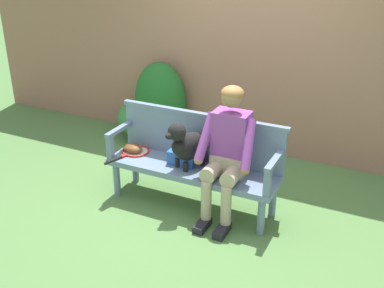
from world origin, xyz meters
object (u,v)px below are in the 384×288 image
at_px(baseball_glove, 133,148).
at_px(tennis_racket, 134,152).
at_px(sports_bag, 183,157).
at_px(garden_bench, 192,172).
at_px(dog_on_bench, 186,144).
at_px(person_seated, 228,149).

bearing_deg(baseball_glove, tennis_racket, -23.76).
distance_m(tennis_racket, sports_bag, 0.58).
relative_size(garden_bench, baseball_glove, 7.92).
height_order(garden_bench, dog_on_bench, dog_on_bench).
bearing_deg(tennis_racket, sports_bag, 1.76).
distance_m(dog_on_bench, baseball_glove, 0.70).
relative_size(person_seated, tennis_racket, 2.24).
bearing_deg(garden_bench, tennis_racket, 177.83).
relative_size(tennis_racket, baseball_glove, 2.65).
xyz_separation_m(tennis_racket, baseball_glove, (-0.02, 0.01, 0.04)).
xyz_separation_m(garden_bench, baseball_glove, (-0.71, 0.04, 0.10)).
height_order(person_seated, tennis_racket, person_seated).
relative_size(baseball_glove, sports_bag, 0.79).
bearing_deg(sports_bag, dog_on_bench, -43.87).
height_order(dog_on_bench, tennis_racket, dog_on_bench).
bearing_deg(tennis_racket, dog_on_bench, -4.21).
bearing_deg(garden_bench, baseball_glove, 177.01).
bearing_deg(dog_on_bench, tennis_racket, 175.79).
distance_m(garden_bench, person_seated, 0.50).
xyz_separation_m(garden_bench, sports_bag, (-0.12, 0.04, 0.13)).
xyz_separation_m(tennis_racket, sports_bag, (0.58, 0.02, 0.06)).
height_order(baseball_glove, sports_bag, sports_bag).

